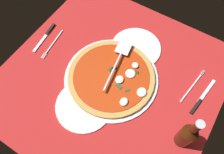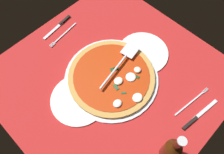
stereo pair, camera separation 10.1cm
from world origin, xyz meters
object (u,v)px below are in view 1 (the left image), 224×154
dinner_plate_left (84,106)px  place_setting_near (197,93)px  dinner_plate_right (136,48)px  pizza_server (117,61)px  pizza (113,77)px  beer_bottle (187,135)px  place_setting_far (49,40)px

dinner_plate_left → place_setting_near: place_setting_near is taller
dinner_plate_left → place_setting_near: 49.36cm
dinner_plate_right → pizza_server: (-13.52, 2.54, 3.94)cm
pizza → beer_bottle: bearing=-102.8°
place_setting_near → dinner_plate_left: bearing=137.3°
dinner_plate_right → pizza: (-20.44, 0.59, 1.37)cm
dinner_plate_right → pizza_server: size_ratio=0.87×
dinner_plate_left → place_setting_near: bearing=-50.9°
place_setting_far → place_setting_near: bearing=92.2°
pizza → place_setting_far: (1.86, 38.45, -1.52)cm
pizza_server → place_setting_far: pizza_server is taller
pizza → place_setting_near: pizza is taller
dinner_plate_right → place_setting_far: bearing=115.4°
dinner_plate_right → place_setting_near: 34.97cm
dinner_plate_left → beer_bottle: (8.79, -41.00, 8.06)cm
place_setting_far → beer_bottle: beer_bottle is taller
place_setting_near → place_setting_far: size_ratio=1.10×
dinner_plate_left → place_setting_far: place_setting_far is taller
pizza_server → place_setting_far: 37.09cm
place_setting_near → beer_bottle: size_ratio=1.01×
dinner_plate_right → pizza: pizza is taller
beer_bottle → dinner_plate_right: bearing=51.9°
pizza → beer_bottle: (-8.54, -37.60, 6.69)cm
pizza_server → place_setting_near: pizza_server is taller
dinner_plate_left → place_setting_far: 39.97cm
dinner_plate_right → beer_bottle: 47.69cm
pizza_server → place_setting_near: (6.86, -36.86, -4.09)cm
place_setting_near → pizza: bearing=119.7°
place_setting_far → beer_bottle: size_ratio=0.92×
place_setting_near → beer_bottle: (-22.32, -2.68, 8.21)cm
dinner_plate_right → place_setting_near: size_ratio=1.06×
pizza → pizza_server: pizza_server is taller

